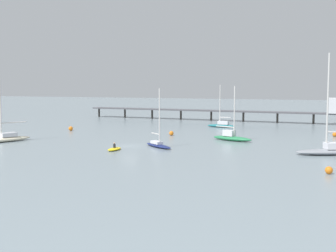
% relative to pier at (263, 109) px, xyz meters
% --- Properties ---
extents(ground_plane, '(400.00, 400.00, 0.00)m').
position_rel_pier_xyz_m(ground_plane, '(-13.11, -48.39, -3.29)').
color(ground_plane, gray).
extents(pier, '(68.29, 7.06, 6.12)m').
position_rel_pier_xyz_m(pier, '(0.00, 0.00, 0.00)').
color(pier, '#4C4C51').
rests_on(pier, ground_plane).
extents(sailboat_green, '(7.44, 4.18, 9.06)m').
position_rel_pier_xyz_m(sailboat_green, '(0.16, -36.73, -2.61)').
color(sailboat_green, '#287F4C').
rests_on(sailboat_green, ground_plane).
extents(sailboat_teal, '(6.32, 2.34, 9.15)m').
position_rel_pier_xyz_m(sailboat_teal, '(-6.65, -15.23, -2.66)').
color(sailboat_teal, '#1E727A').
rests_on(sailboat_teal, ground_plane).
extents(sailboat_navy, '(6.04, 5.17, 8.78)m').
position_rel_pier_xyz_m(sailboat_navy, '(-8.51, -47.98, -2.72)').
color(sailboat_navy, navy).
rests_on(sailboat_navy, ground_plane).
extents(sailboat_cream, '(5.63, 9.07, 13.37)m').
position_rel_pier_xyz_m(sailboat_cream, '(-34.16, -50.94, -2.53)').
color(sailboat_cream, beige).
rests_on(sailboat_cream, ground_plane).
extents(sailboat_gray, '(9.44, 6.11, 13.48)m').
position_rel_pier_xyz_m(sailboat_gray, '(15.62, -46.46, -2.53)').
color(sailboat_gray, gray).
rests_on(sailboat_gray, ground_plane).
extents(dinghy_yellow, '(1.40, 3.06, 1.14)m').
position_rel_pier_xyz_m(dinghy_yellow, '(-13.29, -52.92, -3.09)').
color(dinghy_yellow, yellow).
rests_on(dinghy_yellow, ground_plane).
extents(mooring_buoy_outer, '(0.80, 0.80, 0.80)m').
position_rel_pier_xyz_m(mooring_buoy_outer, '(16.25, -25.10, -2.89)').
color(mooring_buoy_outer, orange).
rests_on(mooring_buoy_outer, ground_plane).
extents(mooring_buoy_inner, '(0.87, 0.87, 0.87)m').
position_rel_pier_xyz_m(mooring_buoy_inner, '(-33.37, -32.61, -2.85)').
color(mooring_buoy_inner, orange).
rests_on(mooring_buoy_inner, ground_plane).
extents(mooring_buoy_far, '(0.82, 0.82, 0.82)m').
position_rel_pier_xyz_m(mooring_buoy_far, '(-11.70, -33.30, -2.88)').
color(mooring_buoy_far, orange).
rests_on(mooring_buoy_far, ground_plane).
extents(mooring_buoy_mid, '(0.81, 0.81, 0.81)m').
position_rel_pier_xyz_m(mooring_buoy_mid, '(15.55, -60.13, -2.88)').
color(mooring_buoy_mid, orange).
rests_on(mooring_buoy_mid, ground_plane).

